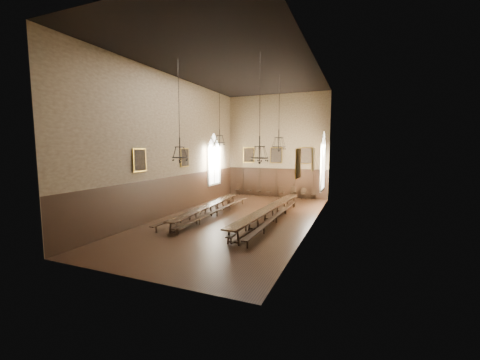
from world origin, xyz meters
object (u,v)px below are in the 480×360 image
Objects in this scene: table_left at (208,211)px; chair_6 at (304,196)px; bench_left_outer at (200,211)px; bench_right_outer at (276,218)px; chair_0 at (238,191)px; chandelier_front_left at (180,151)px; chair_7 at (314,197)px; chair_2 at (258,193)px; chandelier_front_right at (260,151)px; chair_1 at (249,192)px; chandelier_back_left at (220,138)px; chair_5 at (292,195)px; chair_3 at (269,194)px; chair_4 at (281,194)px; bench_right_inner at (257,217)px; bench_left_inner at (217,212)px; chandelier_back_right at (279,142)px; table_right at (269,214)px.

chair_6 is at bearing 62.05° from table_left.
bench_left_outer is (-0.57, -0.03, -0.09)m from table_left.
chair_0 is (-6.08, 8.62, 0.01)m from bench_right_outer.
chair_0 is 1.05× the size of chair_6.
chair_7 is at bearing 64.45° from chandelier_front_left.
chandelier_front_right reaches higher than chair_2.
chandelier_back_left is (0.13, -6.25, 4.77)m from chair_1.
table_left is at bearing -134.78° from chair_6.
chair_5 is at bearing 171.14° from chair_7.
chair_0 reaches higher than chair_6.
chandelier_front_left is (0.45, -2.84, 3.93)m from bench_left_outer.
bench_left_outer is 10.64× the size of chair_7.
chandelier_back_left is (-0.81, -6.24, 4.78)m from chair_2.
chandelier_back_left is (-1.76, -6.24, 4.79)m from chair_3.
chandelier_back_left reaches higher than chair_4.
chair_4 reaches higher than bench_right_inner.
bench_left_outer is at bearing -95.85° from chandelier_back_left.
chair_3 reaches higher than bench_left_inner.
chair_7 is (3.96, 0.03, -0.00)m from chair_3.
bench_left_outer is at bearing -171.99° from bench_left_inner.
bench_left_inner is 2.03× the size of chandelier_back_right.
bench_left_inner is 1.82× the size of chandelier_front_right.
chandelier_front_left is at bearing -81.02° from bench_left_outer.
chair_6 is (1.20, 8.67, 0.02)m from bench_right_inner.
chandelier_front_right reaches higher than chair_1.
chair_1 is (-0.45, 8.64, -0.07)m from table_left.
chair_6 reaches higher than chair_1.
chair_2 is at bearing 112.75° from table_right.
bench_right_inner is at bearing -95.55° from chair_4.
chandelier_front_right is at bearing -70.78° from chair_5.
chair_7 is (5.84, 0.02, -0.03)m from chair_1.
chair_3 is 8.15m from chandelier_back_right.
chandelier_front_right is (-1.17, -11.01, 3.94)m from chair_7.
chair_2 is (0.49, 8.63, -0.08)m from table_left.
chair_2 is at bearing 169.79° from chair_7.
table_left is 10.46× the size of chair_7.
table_right is 1.12× the size of bench_right_inner.
chair_1 reaches higher than bench_left_outer.
bench_left_inner is 9.60× the size of chair_5.
chair_2 reaches higher than chair_7.
chair_5 is (-0.41, 8.36, -0.11)m from table_right.
bench_left_inner is 4.99m from chandelier_front_left.
chair_7 is 0.20× the size of chandelier_back_left.
chair_4 is at bearing 102.29° from chandelier_back_right.
chair_1 is 0.93m from chair_2.
table_left is 9.18× the size of chair_5.
chandelier_back_right is (3.98, 2.30, 4.37)m from table_left.
chandelier_back_left is 0.83× the size of chandelier_front_left.
chair_1 is at bearing 117.91° from table_right.
chair_5 reaches higher than table_right.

